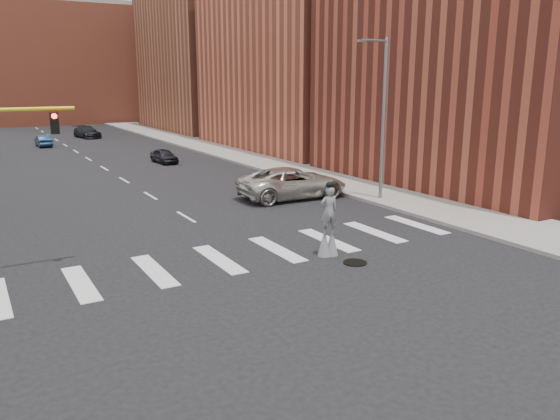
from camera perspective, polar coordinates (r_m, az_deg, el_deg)
The scene contains 13 objects.
ground_plane at distance 21.01m, azimuth -2.06°, elevation -5.37°, with size 160.00×160.00×0.00m, color black.
sidewalk_right at distance 48.30m, azimuth -2.97°, elevation 5.49°, with size 5.00×90.00×0.18m, color gray.
manhole at distance 20.97m, azimuth 7.84°, elevation -5.47°, with size 0.90×0.90×0.04m, color black.
building_near at distance 40.65m, azimuth 21.71°, elevation 18.53°, with size 16.00×20.00×22.00m, color maroon.
building_mid at distance 57.19m, azimuth 3.40°, elevation 18.69°, with size 16.00×22.00×24.00m, color #C4593D.
building_far at distance 78.18m, azimuth -6.75°, elevation 15.74°, with size 16.00×22.00×20.00m, color #9E533A.
building_backdrop at distance 96.81m, azimuth -21.68°, elevation 13.87°, with size 26.00×14.00×18.00m, color #C4593D.
streetlight at distance 31.11m, azimuth 10.64°, elevation 9.77°, with size 2.05×0.20×9.00m.
stilt_performer at distance 21.40m, azimuth 5.09°, elevation -1.65°, with size 0.83×0.59×2.97m.
suv_crossing at distance 31.94m, azimuth 1.33°, elevation 2.86°, with size 3.00×6.50×1.81m, color beige.
car_near at distance 46.65m, azimuth -12.02°, elevation 5.55°, with size 1.38×3.44×1.17m, color black.
car_mid at distance 62.07m, azimuth -23.48°, elevation 6.65°, with size 1.27×3.64×1.20m, color #162E4D.
car_far at distance 69.63m, azimuth -19.51°, elevation 7.69°, with size 1.94×4.76×1.38m, color black.
Camera 1 is at (-9.33, -17.56, 6.78)m, focal length 35.00 mm.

